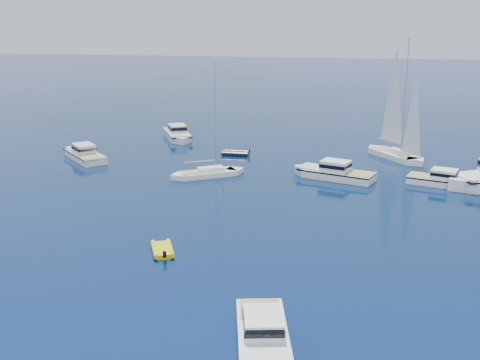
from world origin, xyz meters
name	(u,v)px	position (x,y,z in m)	size (l,w,h in m)	color
ground	(160,329)	(0.00, 0.00, 0.00)	(400.00, 400.00, 0.00)	navy
motor_cruiser_near	(263,347)	(6.14, -0.93, 0.00)	(2.81, 9.19, 2.41)	white
motor_cruiser_centre	(333,178)	(9.14, 34.54, 0.00)	(2.98, 9.74, 2.56)	white
motor_cruiser_far_r	(445,186)	(20.72, 33.61, 0.00)	(2.58, 8.44, 2.22)	white
motor_cruiser_far_l	(84,159)	(-21.21, 38.22, 0.00)	(2.86, 9.34, 2.45)	silver
motor_cruiser_horizon	(178,138)	(-13.12, 52.02, 0.00)	(2.91, 9.49, 2.49)	silver
sailboat_centre	(208,176)	(-4.50, 33.06, 0.00)	(2.30, 8.86, 13.02)	white
sailboat_sails_r	(395,158)	(16.43, 45.23, 0.00)	(2.68, 10.31, 15.15)	white
tender_yellow	(163,252)	(-3.19, 11.19, 0.00)	(1.84, 3.29, 0.95)	yellow
tender_grey_far	(235,155)	(-3.30, 43.50, 0.00)	(1.96, 3.55, 0.95)	black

